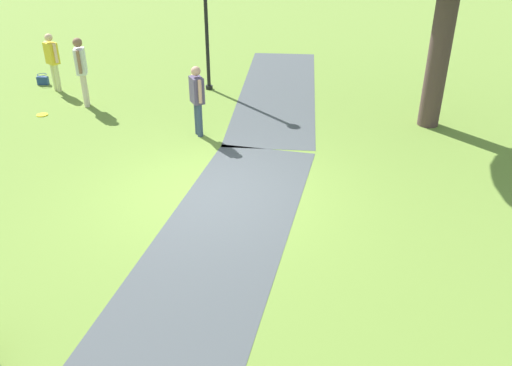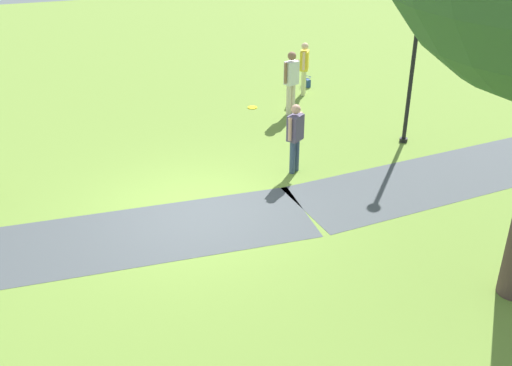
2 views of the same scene
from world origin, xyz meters
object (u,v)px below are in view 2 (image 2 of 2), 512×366
Objects in this scene: woman_with_handbag at (304,65)px; frisbee_on_grass at (252,107)px; lamp_post at (415,49)px; man_near_boulder at (291,78)px; passerby_on_path at (295,134)px; handbag_on_grass at (307,82)px.

woman_with_handbag is 2.13m from frisbee_on_grass.
lamp_post is 2.42× the size of woman_with_handbag.
lamp_post is 4.51m from woman_with_handbag.
man_near_boulder is 1.55m from frisbee_on_grass.
man_near_boulder is at bearing -54.58° from lamp_post.
man_near_boulder is 1.10× the size of passerby_on_path.
woman_with_handbag is 1.12m from handbag_on_grass.
passerby_on_path is 4.35m from frisbee_on_grass.
handbag_on_grass is (-1.38, -2.10, -0.89)m from man_near_boulder.
passerby_on_path is (1.28, 3.44, -0.11)m from man_near_boulder.
passerby_on_path is 6.20m from handbag_on_grass.
passerby_on_path is (3.24, 0.68, -1.44)m from lamp_post.
woman_with_handbag reaches higher than frisbee_on_grass.
lamp_post is 3.61m from passerby_on_path.
frisbee_on_grass is at bearing 30.24° from handbag_on_grass.
passerby_on_path is 4.81× the size of handbag_on_grass.
man_near_boulder is 6.37× the size of frisbee_on_grass.
frisbee_on_grass is (-0.42, -4.23, -0.91)m from passerby_on_path.
lamp_post reaches higher than woman_with_handbag.
woman_with_handbag is 4.79× the size of handbag_on_grass.
lamp_post reaches higher than frisbee_on_grass.
handbag_on_grass is at bearing -149.76° from frisbee_on_grass.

